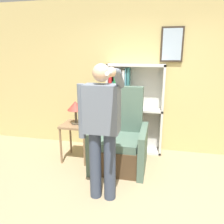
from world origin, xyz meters
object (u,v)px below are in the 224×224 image
Objects in this scene: person_standing at (102,126)px; side_table at (76,130)px; armchair at (120,143)px; table_lamp at (75,107)px; bookcase at (128,110)px.

person_standing is 2.61× the size of side_table.
person_standing reaches higher than armchair.
bookcase is at bearing 35.99° from table_lamp.
bookcase is 2.50× the size of side_table.
side_table is (-0.78, 0.04, 0.16)m from armchair.
person_standing reaches higher than table_lamp.
table_lamp is (-0.81, -0.59, 0.16)m from bookcase.
armchair is 1.10m from person_standing.
table_lamp is (0.00, -0.00, 0.41)m from side_table.
bookcase is at bearing 87.54° from armchair.
table_lamp is at bearing -90.00° from side_table.
armchair reaches higher than table_lamp.
armchair is at bearing -2.74° from table_lamp.
side_table is 1.66× the size of table_lamp.
armchair reaches higher than side_table.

